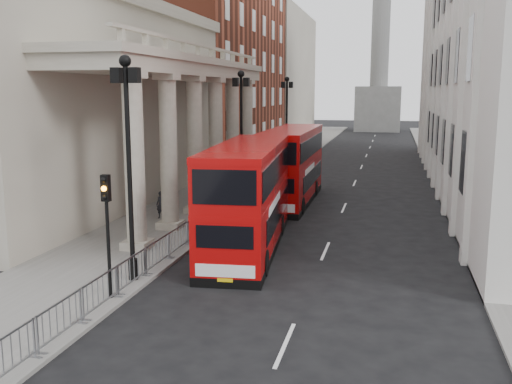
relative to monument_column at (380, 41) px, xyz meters
name	(u,v)px	position (x,y,z in m)	size (l,w,h in m)	color
ground	(95,325)	(-6.00, -92.00, -15.98)	(260.00, 260.00, 0.00)	black
sidewalk_west	(245,178)	(-9.00, -62.00, -15.92)	(6.00, 140.00, 0.12)	slate
sidewalk_east	(454,186)	(7.50, -62.00, -15.92)	(3.00, 140.00, 0.12)	slate
kerb	(280,179)	(-6.05, -62.00, -15.91)	(0.20, 140.00, 0.14)	slate
portico_building	(83,110)	(-16.50, -74.00, -9.98)	(9.00, 28.00, 12.00)	gray
brick_building	(220,57)	(-16.50, -44.00, -4.98)	(9.00, 32.00, 22.00)	maroon
west_building_far	(276,74)	(-16.50, -12.00, -5.98)	(9.00, 30.00, 20.00)	gray
east_building	(497,19)	(10.00, -60.00, -3.48)	(8.00, 55.00, 25.00)	silver
monument_column	(380,41)	(0.00, 0.00, 0.00)	(8.00, 8.00, 54.20)	#60605E
lamp_post_south	(129,154)	(-6.60, -88.00, -11.07)	(1.05, 0.44, 8.32)	black
lamp_post_mid	(241,127)	(-6.60, -72.00, -11.07)	(1.05, 0.44, 8.32)	black
lamp_post_north	(287,116)	(-6.60, -56.00, -11.07)	(1.05, 0.44, 8.32)	black
traffic_light	(107,213)	(-6.50, -90.02, -12.88)	(0.28, 0.33, 4.30)	black
crowd_barriers	(117,281)	(-6.35, -89.78, -15.31)	(0.50, 18.75, 1.10)	gray
bus_near	(248,195)	(-3.52, -82.39, -13.46)	(3.73, 11.37, 4.82)	#A90708
bus_far	(292,164)	(-3.53, -70.74, -13.48)	(2.78, 11.10, 4.78)	#A70707
pedestrian_a	(161,205)	(-9.69, -77.92, -15.09)	(0.56, 0.37, 1.54)	black
pedestrian_b	(169,190)	(-11.15, -73.17, -15.10)	(0.74, 0.58, 1.53)	black
pedestrian_c	(203,186)	(-9.39, -71.53, -15.07)	(0.78, 0.50, 1.59)	black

